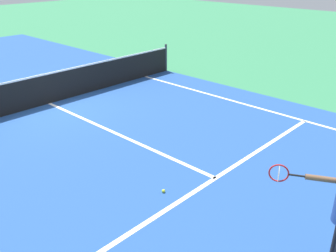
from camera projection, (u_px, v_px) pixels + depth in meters
The scene contains 7 objects.
ground_plane at pixel (49, 103), 11.59m from camera, with size 60.00×60.00×0.00m, color #337F51.
court_surface_inbounds at pixel (49, 103), 11.59m from camera, with size 10.62×24.40×0.00m, color #234C93.
line_sideline_right at pixel (289, 117), 10.60m from camera, with size 0.10×11.89×0.01m, color white.
line_service_near at pixel (215, 178), 7.57m from camera, with size 8.22×0.10×0.01m, color white.
line_center_service at pixel (115, 133), 9.58m from camera, with size 0.10×6.40×0.01m, color white.
net at pixel (47, 88), 11.40m from camera, with size 10.62×0.09×1.07m.
tennis_ball_mid_court at pixel (163, 191), 7.10m from camera, with size 0.07×0.07×0.07m, color #CCE033.
Camera 1 is at (-5.40, -10.16, 4.02)m, focal length 39.90 mm.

